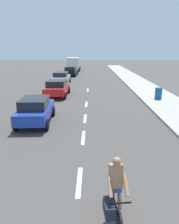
{
  "coord_description": "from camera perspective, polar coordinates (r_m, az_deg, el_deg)",
  "views": [
    {
      "loc": [
        0.41,
        -1.41,
        4.32
      ],
      "look_at": [
        0.31,
        9.92,
        1.1
      ],
      "focal_mm": 35.04,
      "sensor_mm": 36.0,
      "label": 1
    }
  ],
  "objects": [
    {
      "name": "parked_car_red",
      "position": [
        21.45,
        -8.43,
        6.37
      ],
      "size": [
        2.15,
        4.55,
        1.57
      ],
      "rotation": [
        0.0,
        0.0,
        -0.02
      ],
      "color": "red",
      "rests_on": "ground"
    },
    {
      "name": "sidewalk_strip",
      "position": [
        24.59,
        15.23,
        5.37
      ],
      "size": [
        3.6,
        80.0,
        0.14
      ],
      "primitive_type": "cube",
      "color": "#9E998E",
      "rests_on": "ground"
    },
    {
      "name": "lane_stripe_2",
      "position": [
        11.29,
        -1.62,
        -6.62
      ],
      "size": [
        0.16,
        1.8,
        0.01
      ],
      "primitive_type": "cube",
      "color": "white",
      "rests_on": "ground"
    },
    {
      "name": "parked_car_black",
      "position": [
        38.45,
        -4.9,
        10.63
      ],
      "size": [
        2.31,
        4.7,
        1.57
      ],
      "rotation": [
        0.0,
        0.0,
        -0.05
      ],
      "color": "black",
      "rests_on": "ground"
    },
    {
      "name": "lane_stripe_5",
      "position": [
        24.58,
        -0.47,
        5.76
      ],
      "size": [
        0.16,
        1.8,
        0.01
      ],
      "primitive_type": "cube",
      "color": "white",
      "rests_on": "ground"
    },
    {
      "name": "parked_car_silver",
      "position": [
        29.17,
        -7.4,
        8.9
      ],
      "size": [
        2.18,
        4.56,
        1.57
      ],
      "rotation": [
        0.0,
        0.0,
        -0.03
      ],
      "color": "#B7BABF",
      "rests_on": "ground"
    },
    {
      "name": "lane_stripe_3",
      "position": [
        14.31,
        -1.16,
        -1.69
      ],
      "size": [
        0.16,
        1.8,
        0.01
      ],
      "primitive_type": "cube",
      "color": "white",
      "rests_on": "ground"
    },
    {
      "name": "delivery_truck",
      "position": [
        47.34,
        -4.17,
        12.43
      ],
      "size": [
        2.73,
        6.26,
        2.8
      ],
      "rotation": [
        0.0,
        0.0,
        0.01
      ],
      "color": "maroon",
      "rests_on": "ground"
    },
    {
      "name": "lane_stripe_4",
      "position": [
        18.08,
        -0.81,
        2.07
      ],
      "size": [
        0.16,
        1.8,
        0.01
      ],
      "primitive_type": "cube",
      "color": "white",
      "rests_on": "ground"
    },
    {
      "name": "parked_car_blue",
      "position": [
        13.66,
        -13.91,
        0.63
      ],
      "size": [
        2.05,
        4.19,
        1.57
      ],
      "rotation": [
        0.0,
        0.0,
        0.04
      ],
      "color": "#1E389E",
      "rests_on": "ground"
    },
    {
      "name": "ground_plane",
      "position": [
        21.84,
        -0.59,
        4.47
      ],
      "size": [
        160.0,
        160.0,
        0.0
      ],
      "primitive_type": "plane",
      "color": "#423F3D"
    },
    {
      "name": "cyclist",
      "position": [
        5.91,
        6.45,
        -20.46
      ],
      "size": [
        0.66,
        1.71,
        1.82
      ],
      "rotation": [
        0.0,
        0.0,
        3.24
      ],
      "color": "black",
      "rests_on": "ground"
    },
    {
      "name": "trash_bin_far",
      "position": [
        20.24,
        17.54,
        4.65
      ],
      "size": [
        0.6,
        0.6,
        1.0
      ],
      "primitive_type": "cylinder",
      "color": "#14518C",
      "rests_on": "sidewalk_strip"
    },
    {
      "name": "lane_stripe_1",
      "position": [
        7.82,
        -2.7,
        -17.63
      ],
      "size": [
        0.16,
        1.8,
        0.01
      ],
      "primitive_type": "cube",
      "color": "white",
      "rests_on": "ground"
    }
  ]
}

